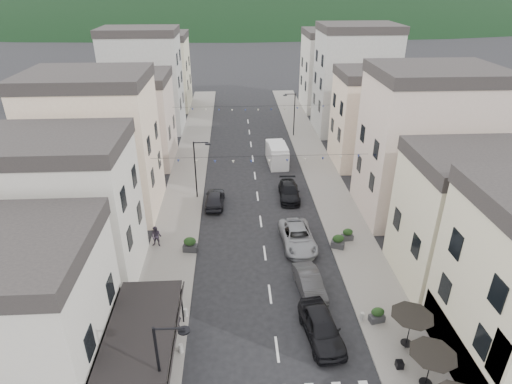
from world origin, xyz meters
TOP-DOWN VIEW (x-y plane):
  - sidewalk_left at (-7.50, 32.00)m, footprint 4.00×76.00m
  - sidewalk_right at (7.50, 32.00)m, footprint 4.00×76.00m
  - hill_backdrop at (0.00, 300.00)m, footprint 640.00×360.00m
  - boutique_awning at (-7.25, 5.00)m, footprint 3.77×7.50m
  - buildings_row_left at (-14.50, 37.75)m, footprint 10.20×54.16m
  - buildings_row_right at (14.50, 36.59)m, footprint 10.20×54.16m
  - cafe_terrace at (7.70, 2.80)m, footprint 2.50×8.10m
  - streetlamp_left_near at (-5.82, 2.00)m, footprint 1.70×0.56m
  - streetlamp_left_far at (-5.82, 26.00)m, footprint 1.70×0.56m
  - streetlamp_right_far at (5.82, 44.00)m, footprint 1.70×0.56m
  - bollards at (0.00, 5.50)m, footprint 11.66×10.26m
  - bunting_near at (0.00, 22.00)m, footprint 19.00×0.28m
  - bunting_far at (0.00, 38.00)m, footprint 19.00×0.28m
  - parked_car_a at (2.80, 6.81)m, footprint 2.59×5.14m
  - parked_car_b at (2.80, 11.16)m, footprint 2.01×4.50m
  - parked_car_c at (2.80, 17.00)m, footprint 2.85×5.70m
  - parked_car_d at (3.14, 25.47)m, footprint 2.16×4.94m
  - parked_car_e at (-4.26, 24.31)m, footprint 1.92×4.47m
  - delivery_van at (2.81, 34.34)m, footprint 2.33×5.31m
  - pedestrian_a at (-6.18, 8.03)m, footprint 0.81×0.72m
  - pedestrian_b at (-8.79, 17.34)m, footprint 0.99×0.84m
  - planter_la at (-8.35, 9.17)m, footprint 1.21×0.88m
  - planter_lb at (-6.00, 16.47)m, footprint 1.22×0.80m
  - planter_ra at (6.63, 7.86)m, footprint 1.05×0.72m
  - planter_rb at (6.00, 16.29)m, footprint 1.22×0.96m
  - planter_rc at (7.07, 17.38)m, footprint 1.02×0.66m

SIDE VIEW (x-z plane):
  - hill_backdrop at x=0.00m, z-range -35.00..35.00m
  - sidewalk_left at x=-7.50m, z-range 0.00..0.12m
  - sidewalk_right at x=7.50m, z-range 0.00..0.12m
  - bollards at x=0.00m, z-range 0.12..0.72m
  - planter_rc at x=7.07m, z-range 0.10..1.18m
  - planter_ra at x=6.63m, z-range 0.10..1.18m
  - planter_rb at x=6.00m, z-range 0.10..1.31m
  - parked_car_d at x=3.14m, z-range 0.00..1.41m
  - planter_la at x=-8.35m, z-range 0.10..1.32m
  - parked_car_b at x=2.80m, z-range 0.00..1.43m
  - planter_lb at x=-6.00m, z-range 0.10..1.37m
  - parked_car_e at x=-4.26m, z-range 0.00..1.50m
  - parked_car_c at x=2.80m, z-range 0.00..1.55m
  - parked_car_a at x=2.80m, z-range 0.00..1.68m
  - pedestrian_b at x=-8.79m, z-range 0.12..1.94m
  - pedestrian_a at x=-6.18m, z-range 0.12..1.98m
  - delivery_van at x=2.81m, z-range -0.02..2.47m
  - cafe_terrace at x=7.70m, z-range 1.09..3.62m
  - boutique_awning at x=-7.25m, z-range 1.48..4.75m
  - streetlamp_left_near at x=-5.82m, z-range 0.70..6.70m
  - streetlamp_left_far at x=-5.82m, z-range 0.70..6.70m
  - streetlamp_right_far at x=5.82m, z-range 0.70..6.70m
  - bunting_near at x=0.00m, z-range 5.34..5.96m
  - bunting_far at x=0.00m, z-range 5.34..5.96m
  - buildings_row_left at x=-14.50m, z-range -0.88..13.12m
  - buildings_row_right at x=14.50m, z-range -0.93..13.57m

